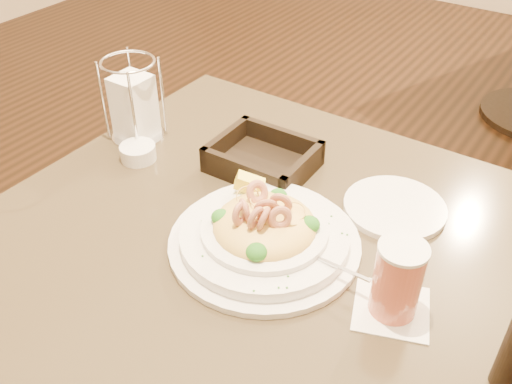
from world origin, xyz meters
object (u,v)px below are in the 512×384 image
Objects in this scene: main_table at (250,323)px; pasta_bowl at (264,232)px; drink_glass at (397,280)px; butter_ramekin at (138,152)px; napkin_caddy at (134,105)px; bread_basket at (263,160)px; side_plate at (395,207)px.

pasta_bowl is at bearing -10.71° from main_table.
butter_ramekin is at bearing 171.89° from drink_glass.
napkin_caddy is at bearing 167.26° from drink_glass.
napkin_caddy is (-0.29, -0.05, 0.06)m from bread_basket.
bread_basket is 1.07× the size of side_plate.
pasta_bowl is 0.25m from side_plate.
bread_basket is (-0.09, 0.18, 0.25)m from main_table.
napkin_caddy is at bearing 161.96° from pasta_bowl.
butter_ramekin is at bearing 168.41° from pasta_bowl.
side_plate is at bearing 112.22° from drink_glass.
side_plate is at bearing 7.65° from napkin_caddy.
bread_basket is at bearing 124.29° from pasta_bowl.
drink_glass is at bearing -67.78° from side_plate.
bread_basket is at bearing -175.32° from side_plate.
drink_glass is at bearing -8.11° from butter_ramekin.
bread_basket is 2.72× the size of butter_ramekin.
napkin_caddy reaches higher than drink_glass.
side_plate is at bearing 56.04° from pasta_bowl.
pasta_bowl reaches higher than butter_ramekin.
napkin_caddy is at bearing 134.43° from butter_ramekin.
side_plate is (0.27, 0.02, -0.01)m from bread_basket.
main_table is 12.56× the size of butter_ramekin.
pasta_bowl is 4.94× the size of butter_ramekin.
side_plate is (0.14, 0.21, -0.02)m from pasta_bowl.
bread_basket is (-0.13, 0.19, -0.01)m from pasta_bowl.
main_table is at bearing -130.93° from side_plate.
napkin_caddy is at bearing -169.61° from bread_basket.
butter_ramekin is (-0.35, 0.07, -0.01)m from pasta_bowl.
butter_ramekin reaches higher than main_table.
drink_glass is 0.41m from bread_basket.
bread_basket is at bearing 117.21° from main_table.
napkin_caddy is (-0.38, 0.13, 0.30)m from main_table.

